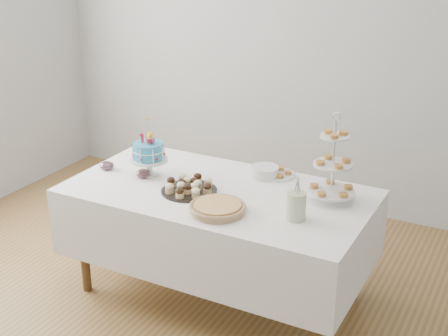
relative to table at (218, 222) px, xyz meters
The scene contains 12 objects.
floor 0.62m from the table, 90.00° to the right, with size 5.00×5.00×0.00m, color brown.
walls 0.86m from the table, 90.00° to the right, with size 5.04×4.04×2.70m.
table is the anchor object (origin of this frame).
birthday_cake 0.62m from the table, behind, with size 0.25×0.25×0.39m.
cupcake_tray 0.32m from the table, 145.25° to the right, with size 0.35×0.35×0.08m.
pie 0.41m from the table, 62.01° to the right, with size 0.34×0.34×0.05m.
tiered_stand 0.84m from the table, 15.03° to the left, with size 0.29×0.29×0.56m.
plate_stack 0.46m from the table, 63.51° to the left, with size 0.19×0.19×0.07m.
pastry_plate 0.52m from the table, 59.67° to the left, with size 0.24×0.24×0.04m.
jam_bowl_a 0.60m from the table, behind, with size 0.10×0.10×0.06m.
jam_bowl_b 0.88m from the table, behind, with size 0.10×0.10×0.06m.
utensil_pitcher 0.69m from the table, 14.63° to the right, with size 0.12×0.11×0.25m.
Camera 1 is at (1.73, -2.87, 2.36)m, focal length 50.00 mm.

